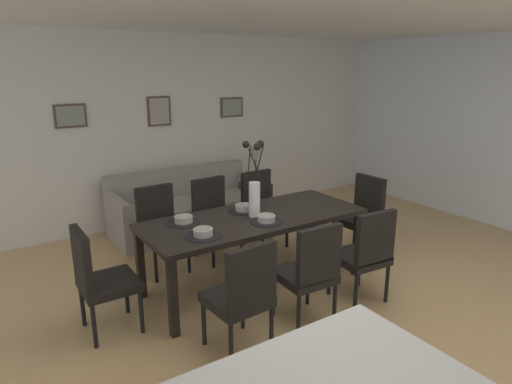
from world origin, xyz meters
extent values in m
plane|color=tan|center=(0.00, 0.00, 0.00)|extent=(9.00, 9.00, 0.00)
cube|color=silver|center=(0.00, 3.25, 1.30)|extent=(9.00, 0.10, 2.60)
cube|color=white|center=(0.00, 0.40, 2.64)|extent=(9.00, 7.20, 0.08)
cube|color=black|center=(-0.17, 0.81, 0.71)|extent=(2.20, 0.90, 0.05)
cube|color=black|center=(0.87, 1.20, 0.34)|extent=(0.07, 0.07, 0.69)
cube|color=black|center=(-1.21, 1.20, 0.34)|extent=(0.07, 0.07, 0.69)
cube|color=black|center=(0.87, 0.42, 0.34)|extent=(0.07, 0.07, 0.69)
cube|color=black|center=(-1.21, 0.42, 0.34)|extent=(0.07, 0.07, 0.69)
cube|color=black|center=(-0.85, 0.01, 0.42)|extent=(0.47, 0.47, 0.08)
cube|color=black|center=(-0.84, -0.18, 0.68)|extent=(0.42, 0.09, 0.48)
cylinder|color=black|center=(-0.68, 0.21, 0.19)|extent=(0.04, 0.04, 0.38)
cylinder|color=black|center=(-1.05, 0.18, 0.19)|extent=(0.04, 0.04, 0.38)
cylinder|color=black|center=(-0.65, -0.17, 0.19)|extent=(0.04, 0.04, 0.38)
cylinder|color=black|center=(-1.03, -0.20, 0.19)|extent=(0.04, 0.04, 0.38)
cube|color=black|center=(-0.80, 1.61, 0.42)|extent=(0.46, 0.46, 0.08)
cube|color=black|center=(-0.81, 1.80, 0.68)|extent=(0.42, 0.08, 0.48)
cylinder|color=black|center=(-0.98, 1.41, 0.19)|extent=(0.04, 0.04, 0.38)
cylinder|color=black|center=(-0.60, 1.43, 0.19)|extent=(0.04, 0.04, 0.38)
cylinder|color=black|center=(-1.00, 1.79, 0.19)|extent=(0.04, 0.04, 0.38)
cylinder|color=black|center=(-0.62, 1.81, 0.19)|extent=(0.04, 0.04, 0.38)
cube|color=black|center=(-0.16, 0.04, 0.42)|extent=(0.46, 0.46, 0.08)
cube|color=black|center=(-0.17, -0.15, 0.68)|extent=(0.42, 0.08, 0.48)
cylinder|color=black|center=(0.04, 0.22, 0.19)|extent=(0.04, 0.04, 0.38)
cylinder|color=black|center=(-0.34, 0.24, 0.19)|extent=(0.04, 0.04, 0.38)
cylinder|color=black|center=(0.02, -0.16, 0.19)|extent=(0.04, 0.04, 0.38)
cylinder|color=black|center=(-0.36, -0.14, 0.19)|extent=(0.04, 0.04, 0.38)
cube|color=black|center=(-0.15, 1.61, 0.42)|extent=(0.47, 0.47, 0.08)
cube|color=black|center=(-0.16, 1.80, 0.68)|extent=(0.42, 0.09, 0.48)
cylinder|color=black|center=(-0.32, 1.40, 0.19)|extent=(0.04, 0.04, 0.38)
cylinder|color=black|center=(0.06, 1.43, 0.19)|extent=(0.04, 0.04, 0.38)
cylinder|color=black|center=(-0.35, 1.78, 0.19)|extent=(0.04, 0.04, 0.38)
cylinder|color=black|center=(0.03, 1.81, 0.19)|extent=(0.04, 0.04, 0.38)
cube|color=black|center=(0.51, 0.05, 0.42)|extent=(0.47, 0.47, 0.08)
cube|color=black|center=(0.49, -0.14, 0.68)|extent=(0.42, 0.09, 0.48)
cylinder|color=black|center=(0.71, 0.22, 0.19)|extent=(0.04, 0.04, 0.38)
cylinder|color=black|center=(0.33, 0.25, 0.19)|extent=(0.04, 0.04, 0.38)
cylinder|color=black|center=(0.68, -0.16, 0.19)|extent=(0.04, 0.04, 0.38)
cylinder|color=black|center=(0.31, -0.13, 0.19)|extent=(0.04, 0.04, 0.38)
cube|color=black|center=(0.51, 1.60, 0.42)|extent=(0.47, 0.47, 0.08)
cube|color=black|center=(0.50, 1.79, 0.68)|extent=(0.42, 0.09, 0.48)
cylinder|color=black|center=(0.33, 1.40, 0.19)|extent=(0.04, 0.04, 0.38)
cylinder|color=black|center=(0.71, 1.42, 0.19)|extent=(0.04, 0.04, 0.38)
cylinder|color=black|center=(0.31, 1.78, 0.19)|extent=(0.04, 0.04, 0.38)
cylinder|color=black|center=(0.69, 1.80, 0.19)|extent=(0.04, 0.04, 0.38)
cube|color=black|center=(-1.60, 0.80, 0.42)|extent=(0.44, 0.44, 0.08)
cube|color=black|center=(-1.79, 0.80, 0.68)|extent=(0.06, 0.42, 0.48)
cylinder|color=black|center=(-1.41, 0.61, 0.19)|extent=(0.04, 0.04, 0.38)
cylinder|color=black|center=(-1.42, 0.99, 0.19)|extent=(0.04, 0.04, 0.38)
cylinder|color=black|center=(-1.79, 0.61, 0.19)|extent=(0.04, 0.04, 0.38)
cylinder|color=black|center=(-1.80, 0.99, 0.19)|extent=(0.04, 0.04, 0.38)
cube|color=black|center=(1.28, 0.82, 0.42)|extent=(0.45, 0.45, 0.08)
cube|color=black|center=(1.47, 0.83, 0.68)|extent=(0.07, 0.42, 0.48)
cylinder|color=black|center=(1.08, 1.01, 0.19)|extent=(0.04, 0.04, 0.38)
cylinder|color=black|center=(1.09, 0.63, 0.19)|extent=(0.04, 0.04, 0.38)
cylinder|color=black|center=(1.46, 1.02, 0.19)|extent=(0.04, 0.04, 0.38)
cylinder|color=black|center=(1.47, 0.64, 0.19)|extent=(0.04, 0.04, 0.38)
cylinder|color=white|center=(-0.17, 0.81, 0.91)|extent=(0.11, 0.11, 0.34)
cylinder|color=black|center=(-0.11, 0.83, 1.24)|extent=(0.05, 0.12, 0.37)
sphere|color=black|center=(-0.08, 0.84, 1.44)|extent=(0.07, 0.07, 0.07)
cylinder|color=black|center=(-0.20, 0.86, 1.24)|extent=(0.08, 0.05, 0.38)
sphere|color=black|center=(-0.21, 0.89, 1.44)|extent=(0.07, 0.07, 0.07)
cylinder|color=black|center=(-0.19, 0.75, 1.24)|extent=(0.15, 0.06, 0.36)
sphere|color=black|center=(-0.19, 0.72, 1.44)|extent=(0.07, 0.07, 0.07)
cylinder|color=black|center=(-0.83, 0.61, 0.74)|extent=(0.32, 0.32, 0.01)
cylinder|color=#B2ADA3|center=(-0.83, 0.61, 0.78)|extent=(0.17, 0.17, 0.06)
cylinder|color=gray|center=(-0.83, 0.61, 0.79)|extent=(0.13, 0.13, 0.04)
cylinder|color=black|center=(-0.83, 1.01, 0.74)|extent=(0.32, 0.32, 0.01)
cylinder|color=#B2ADA3|center=(-0.83, 1.01, 0.78)|extent=(0.17, 0.17, 0.06)
cylinder|color=gray|center=(-0.83, 1.01, 0.79)|extent=(0.13, 0.13, 0.04)
cylinder|color=black|center=(-0.17, 0.61, 0.74)|extent=(0.32, 0.32, 0.01)
cylinder|color=#B2ADA3|center=(-0.17, 0.61, 0.78)|extent=(0.17, 0.17, 0.06)
cylinder|color=gray|center=(-0.17, 0.61, 0.79)|extent=(0.13, 0.13, 0.04)
cylinder|color=black|center=(-0.17, 1.01, 0.74)|extent=(0.32, 0.32, 0.01)
cylinder|color=#B2ADA3|center=(-0.17, 1.01, 0.78)|extent=(0.17, 0.17, 0.06)
cylinder|color=gray|center=(-0.17, 1.01, 0.79)|extent=(0.13, 0.13, 0.04)
cube|color=gray|center=(-0.03, 2.64, 0.21)|extent=(2.03, 0.84, 0.42)
cube|color=gray|center=(-0.03, 2.98, 0.61)|extent=(2.03, 0.16, 0.38)
cube|color=gray|center=(0.93, 2.64, 0.52)|extent=(0.10, 0.84, 0.20)
cube|color=gray|center=(-1.00, 2.64, 0.52)|extent=(0.10, 0.84, 0.20)
cube|color=black|center=(1.02, 2.60, 0.26)|extent=(0.36, 0.36, 0.52)
cylinder|color=#4C4C51|center=(1.02, 2.60, 0.56)|extent=(0.12, 0.12, 0.08)
cylinder|color=#4C4C51|center=(1.02, 2.60, 0.74)|extent=(0.02, 0.02, 0.30)
cone|color=beige|center=(1.02, 2.60, 0.94)|extent=(0.22, 0.22, 0.18)
cube|color=#473828|center=(-1.31, 3.18, 1.57)|extent=(0.37, 0.02, 0.29)
cube|color=gray|center=(-1.31, 3.17, 1.57)|extent=(0.32, 0.01, 0.24)
cube|color=#473828|center=(-0.17, 3.18, 1.57)|extent=(0.32, 0.02, 0.40)
cube|color=#9E9389|center=(-0.17, 3.17, 1.57)|extent=(0.27, 0.01, 0.35)
cube|color=#473828|center=(0.97, 3.18, 1.57)|extent=(0.37, 0.02, 0.29)
cube|color=gray|center=(0.97, 3.17, 1.57)|extent=(0.32, 0.01, 0.24)
camera|label=1|loc=(-2.41, -2.64, 2.13)|focal=31.15mm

